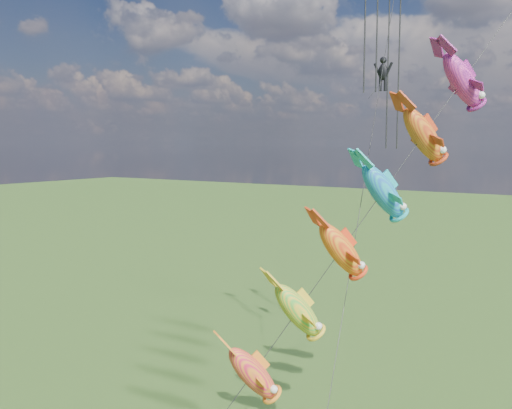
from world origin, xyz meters
The scene contains 2 objects.
fish_windsock_rig centered at (17.82, 6.43, 10.87)m, with size 9.61×12.89×19.34m.
parafoil_rig centered at (14.80, 16.27, 18.41)m, with size 4.11×17.20×24.68m.
Camera 1 is at (26.07, -13.69, 13.81)m, focal length 40.00 mm.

